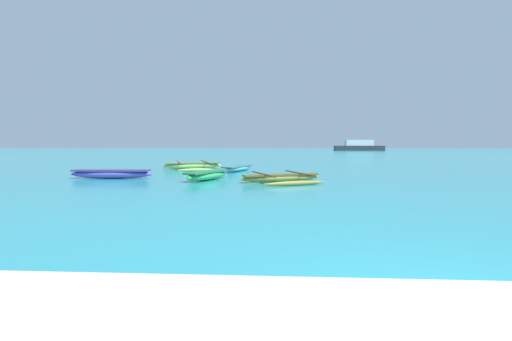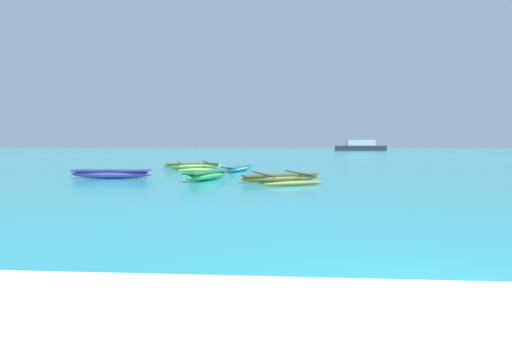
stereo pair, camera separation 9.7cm
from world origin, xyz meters
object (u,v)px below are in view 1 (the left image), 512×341
Objects in this scene: moored_boat_0 at (207,175)px; moored_boat_2 at (238,168)px; moored_boat_1 at (112,174)px; distant_ferry at (359,146)px; moored_boat_4 at (281,178)px; moored_boat_3 at (192,166)px.

moored_boat_0 reaches higher than moored_boat_2.
distant_ferry is (28.31, 65.61, 0.78)m from moored_boat_1.
moored_boat_1 is at bearing 150.00° from moored_boat_2.
distant_ferry is (19.70, 66.61, 0.84)m from moored_boat_4.
moored_boat_1 is (-5.00, 0.45, 0.00)m from moored_boat_0.
distant_ferry reaches higher than moored_boat_1.
moored_boat_2 is (5.95, 4.88, -0.05)m from moored_boat_1.
moored_boat_1 is 0.85× the size of moored_boat_3.
moored_boat_0 reaches higher than moored_boat_4.
moored_boat_1 is 8.66m from moored_boat_4.
moored_boat_3 is at bearing 66.74° from moored_boat_1.
moored_boat_2 is 0.70× the size of moored_boat_3.
moored_boat_3 is at bearing 85.22° from moored_boat_2.
moored_boat_2 is 6.45m from moored_boat_4.
moored_boat_4 is (8.60, -1.00, -0.06)m from moored_boat_1.
distant_ferry reaches higher than moored_boat_0.
moored_boat_2 is at bearing 38.03° from moored_boat_1.
moored_boat_0 is at bearing -6.50° from moored_boat_1.
moored_boat_2 is (0.95, 5.33, -0.04)m from moored_boat_0.
moored_boat_3 is 9.58m from moored_boat_4.
moored_boat_4 is 0.35× the size of distant_ferry.
moored_boat_3 reaches higher than moored_boat_4.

